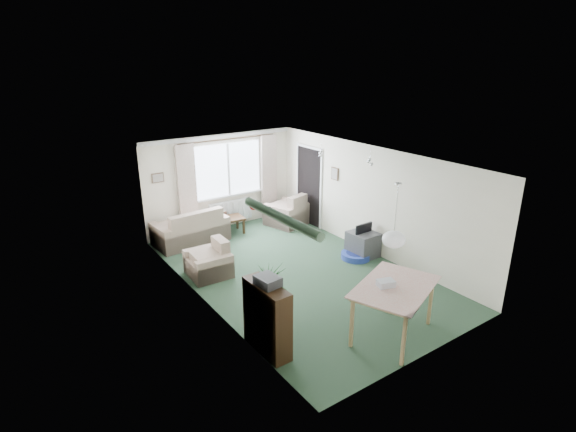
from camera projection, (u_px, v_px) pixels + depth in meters
ground at (296, 273)px, 9.16m from camera, size 6.50×6.50×0.00m
window at (228, 169)px, 11.26m from camera, size 1.80×0.03×1.30m
curtain_rod at (228, 139)px, 10.94m from camera, size 2.60×0.03×0.03m
curtain_left at (187, 186)px, 10.64m from camera, size 0.45×0.08×2.00m
curtain_right at (269, 173)px, 11.88m from camera, size 0.45×0.08×2.00m
radiator at (231, 211)px, 11.60m from camera, size 1.20×0.10×0.55m
doorway at (309, 187)px, 11.59m from camera, size 0.03×0.95×2.00m
pendant_lamp at (394, 239)px, 6.99m from camera, size 0.36×0.36×0.36m
tinsel_garland at (281, 217)px, 5.58m from camera, size 1.60×1.60×0.12m
bauble_cluster_a at (321, 151)px, 9.81m from camera, size 0.20×0.20×0.20m
bauble_cluster_b at (370, 159)px, 9.04m from camera, size 0.20×0.20×0.20m
wall_picture_back at (158, 178)px, 10.27m from camera, size 0.28×0.03×0.22m
wall_picture_right at (335, 174)px, 10.63m from camera, size 0.03×0.24×0.30m
sofa at (190, 226)px, 10.55m from camera, size 1.74×1.01×0.84m
armchair_corner at (287, 209)px, 11.71m from camera, size 1.15×1.11×0.84m
armchair_left at (208, 259)px, 8.96m from camera, size 0.80×0.84×0.73m
coffee_table at (225, 226)px, 11.11m from camera, size 0.96×0.59×0.41m
photo_frame at (225, 215)px, 11.07m from camera, size 0.12×0.03×0.16m
bookshelf at (267, 318)px, 6.59m from camera, size 0.31×0.90×1.09m
hifi_box at (268, 281)px, 6.38m from camera, size 0.32×0.38×0.14m
houseplant at (270, 303)px, 6.83m from camera, size 0.60×0.60×1.24m
dining_table at (393, 311)px, 6.99m from camera, size 1.59×1.34×0.85m
gift_box at (386, 284)px, 6.82m from camera, size 0.29×0.25×0.12m
tv_cube at (363, 244)px, 9.87m from camera, size 0.56×0.62×0.55m
pet_bed at (356, 255)px, 9.81m from camera, size 0.83×0.83×0.13m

